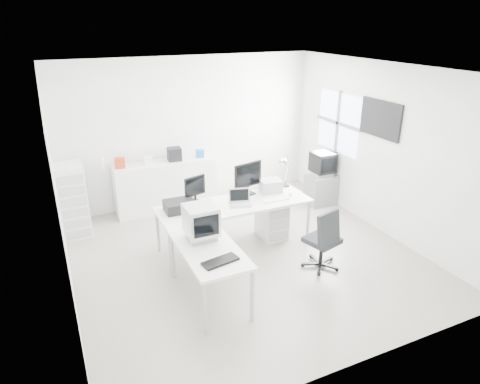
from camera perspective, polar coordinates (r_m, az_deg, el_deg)
name	(u,v)px	position (r m, az deg, el deg)	size (l,w,h in m)	color
floor	(245,256)	(6.70, 0.72, -8.53)	(5.00, 5.00, 0.01)	beige
ceiling	(246,70)	(5.79, 0.86, 16.01)	(5.00, 5.00, 0.01)	white
back_wall	(190,131)	(8.33, -6.68, 8.03)	(5.00, 0.02, 2.80)	white
left_wall	(58,200)	(5.58, -23.11, -0.98)	(0.02, 5.00, 2.80)	white
right_wall	(382,150)	(7.47, 18.45, 5.35)	(0.02, 5.00, 2.80)	white
window	(338,123)	(8.29, 12.95, 8.97)	(0.02, 1.20, 1.10)	white
wall_picture	(381,119)	(7.40, 18.23, 9.25)	(0.04, 0.90, 0.60)	black
main_desk	(235,225)	(6.80, -0.73, -4.44)	(2.40, 0.80, 0.75)	silver
side_desk	(209,272)	(5.64, -4.13, -10.63)	(0.70, 1.40, 0.75)	silver
drawer_pedestal	(272,220)	(7.15, 4.25, -3.74)	(0.40, 0.50, 0.60)	silver
inkjet_printer	(180,206)	(6.43, -8.05, -1.84)	(0.44, 0.34, 0.16)	black
lcd_monitor_small	(195,190)	(6.58, -6.02, 0.26)	(0.36, 0.21, 0.45)	black
lcd_monitor_large	(248,179)	(6.88, 1.06, 1.80)	(0.53, 0.21, 0.55)	black
laptop	(240,199)	(6.53, 0.01, -0.93)	(0.32, 0.33, 0.21)	#B7B7BA
white_keyboard	(276,200)	(6.78, 4.80, -1.01)	(0.43, 0.13, 0.02)	silver
white_mouse	(291,194)	(6.95, 6.76, -0.29)	(0.06, 0.06, 0.06)	silver
laser_printer	(270,185)	(7.09, 4.07, 0.87)	(0.35, 0.30, 0.20)	#A3A3A3
desk_lamp	(287,173)	(7.27, 6.23, 2.60)	(0.17, 0.17, 0.50)	silver
crt_monitor	(201,223)	(5.55, -5.22, -4.15)	(0.39, 0.39, 0.44)	#B7B7BA
black_keyboard	(220,261)	(5.11, -2.64, -9.20)	(0.44, 0.18, 0.03)	black
office_chair	(322,237)	(6.32, 10.92, -5.94)	(0.56, 0.56, 0.97)	#2A2E2F
tv_cabinet	(321,189)	(8.55, 10.72, 0.35)	(0.54, 0.44, 0.59)	slate
crt_tv	(323,164)	(8.37, 10.97, 3.65)	(0.50, 0.48, 0.45)	black
sideboard	(166,186)	(8.21, -9.84, 0.84)	(1.90, 0.47, 0.95)	silver
clutter_box_a	(120,163)	(7.88, -15.72, 3.75)	(0.18, 0.16, 0.18)	red
clutter_box_b	(148,160)	(7.97, -12.17, 4.15)	(0.14, 0.12, 0.14)	silver
clutter_box_c	(174,154)	(8.07, -8.74, 5.01)	(0.24, 0.22, 0.24)	black
clutter_box_d	(200,153)	(8.22, -5.38, 5.13)	(0.14, 0.12, 0.14)	#1952AF
clutter_bottle	(102,163)	(7.88, -17.93, 3.65)	(0.07, 0.07, 0.22)	silver
filing_cabinet	(73,200)	(7.60, -21.36, -1.04)	(0.43, 0.52, 1.24)	silver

